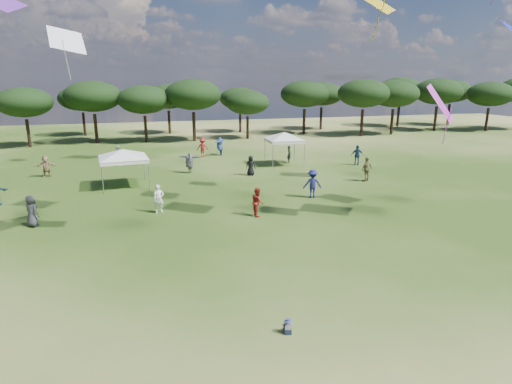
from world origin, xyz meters
TOP-DOWN VIEW (x-y plane):
  - ground at (0.00, 0.00)m, footprint 140.00×140.00m
  - tree_line at (2.39, 47.41)m, footprint 108.78×17.63m
  - tent_left at (-4.62, 22.43)m, footprint 6.62×6.62m
  - tent_right at (9.11, 26.83)m, footprint 6.16×6.16m
  - toddler at (0.63, 1.75)m, footprint 0.36×0.39m
  - festival_crowd at (1.17, 24.85)m, footprint 29.12×21.57m

SIDE VIEW (x-z plane):
  - ground at x=0.00m, z-range 0.00..0.00m
  - toddler at x=0.63m, z-range -0.03..0.48m
  - festival_crowd at x=1.17m, z-range -0.06..1.84m
  - tent_left at x=-4.62m, z-range 1.10..4.15m
  - tent_right at x=9.11m, z-range 1.22..4.50m
  - tree_line at x=2.39m, z-range 1.54..9.31m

